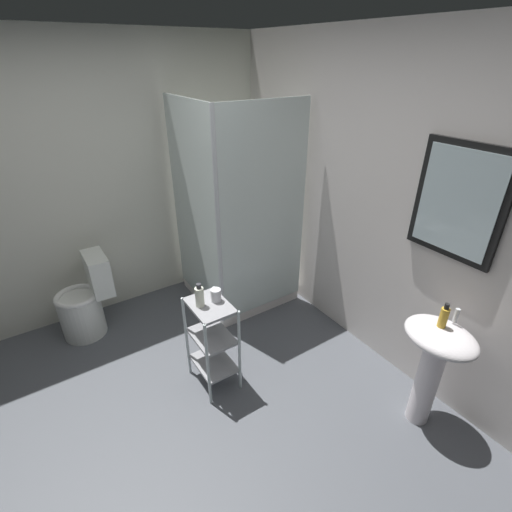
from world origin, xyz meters
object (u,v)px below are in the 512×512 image
Objects in this scene: shower_stall at (235,261)px; toilet at (86,303)px; storage_cart at (212,338)px; rinse_cup at (216,295)px; pedestal_sink at (434,357)px; lotion_bottle_white at (200,296)px; hand_soap_bottle at (444,317)px.

toilet is at bearing -102.28° from shower_stall.
rinse_cup is (-0.02, 0.06, 0.35)m from storage_cart.
pedestal_sink is 1.60m from lotion_bottle_white.
hand_soap_bottle reaches higher than storage_cart.
shower_stall reaches higher than rinse_cup.
lotion_bottle_white reaches higher than toilet.
shower_stall is at bearing 140.27° from storage_cart.
pedestal_sink is (1.98, 0.32, 0.12)m from shower_stall.
pedestal_sink is 4.48× the size of lotion_bottle_white.
toilet is 8.00× the size of rinse_cup.
shower_stall is at bearing 137.24° from lotion_bottle_white.
hand_soap_bottle reaches higher than toilet.
pedestal_sink is 2.87m from toilet.
shower_stall is 2.01m from pedestal_sink.
lotion_bottle_white is (-0.02, -0.06, 0.38)m from storage_cart.
shower_stall is at bearing 142.32° from rinse_cup.
toilet is 2.90m from hand_soap_bottle.
pedestal_sink is 1.09× the size of storage_cart.
storage_cart is at bearing -39.73° from shower_stall.
toilet is 4.45× the size of hand_soap_bottle.
rinse_cup reaches higher than storage_cart.
hand_soap_bottle is (1.95, 0.33, 0.42)m from shower_stall.
lotion_bottle_white is (1.15, 0.62, 0.50)m from toilet.
lotion_bottle_white is (-1.13, -1.10, 0.24)m from pedestal_sink.
pedestal_sink is at bearing -24.99° from hand_soap_bottle.
toilet is at bearing -142.97° from pedestal_sink.
toilet is at bearing -147.36° from rinse_cup.
pedestal_sink reaches higher than storage_cart.
lotion_bottle_white is (0.84, -0.78, 0.36)m from shower_stall.
pedestal_sink is 1.07× the size of toilet.
shower_stall is at bearing -170.71° from pedestal_sink.
storage_cart is 1.58m from hand_soap_bottle.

